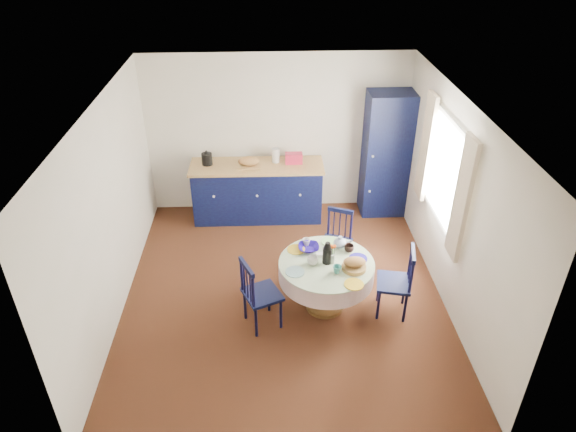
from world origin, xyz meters
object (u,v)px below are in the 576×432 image
mug_c (349,248)px  mug_d (306,242)px  chair_left (259,293)px  mug_a (313,261)px  mug_b (337,269)px  chair_far (336,241)px  pantry_cabinet (386,155)px  chair_right (397,281)px  dining_table (327,270)px  kitchen_counter (257,190)px  cobalt_bowl (309,248)px

mug_c → mug_d: size_ratio=1.20×
chair_left → mug_d: (0.59, 0.63, 0.26)m
mug_a → mug_b: bearing=-33.6°
mug_c → mug_b: bearing=-116.2°
mug_b → chair_far: bearing=82.2°
mug_a → mug_d: mug_a is taller
mug_d → pantry_cabinet: bearing=54.6°
pantry_cabinet → chair_right: pantry_cabinet is taller
dining_table → mug_d: dining_table is taller
chair_left → mug_c: size_ratio=7.81×
kitchen_counter → pantry_cabinet: (1.99, 0.10, 0.52)m
mug_c → mug_d: mug_c is taller
chair_right → mug_a: (-1.00, 0.10, 0.27)m
kitchen_counter → mug_a: size_ratio=16.11×
mug_d → chair_far: bearing=45.0°
chair_far → mug_a: bearing=-92.5°
chair_far → mug_b: (-0.14, -1.00, 0.29)m
pantry_cabinet → mug_b: size_ratio=19.60×
chair_right → mug_a: 1.04m
chair_right → cobalt_bowl: (-1.03, 0.38, 0.25)m
kitchen_counter → mug_d: (0.62, -1.84, 0.26)m
mug_c → kitchen_counter: bearing=119.4°
pantry_cabinet → mug_c: 2.28m
chair_left → mug_d: bearing=-67.1°
dining_table → cobalt_bowl: size_ratio=4.47×
kitchen_counter → dining_table: kitchen_counter is taller
dining_table → chair_left: 0.86m
chair_right → kitchen_counter: bearing=-132.4°
chair_right → mug_a: size_ratio=7.25×
chair_far → mug_b: chair_far is taller
chair_left → mug_c: 1.22m
kitchen_counter → chair_right: size_ratio=2.22×
pantry_cabinet → mug_c: bearing=-113.2°
cobalt_bowl → mug_c: bearing=-6.5°
pantry_cabinet → dining_table: size_ratio=1.74×
mug_a → mug_c: mug_a is taller
kitchen_counter → chair_far: (1.06, -1.39, -0.03)m
chair_far → kitchen_counter: bearing=150.5°
chair_left → dining_table: bearing=-95.7°
dining_table → mug_d: bearing=121.6°
mug_d → mug_a: bearing=-83.4°
mug_b → mug_d: 0.64m
kitchen_counter → cobalt_bowl: 2.05m
mug_a → mug_c: bearing=26.6°
chair_left → mug_a: 0.73m
chair_left → mug_d: chair_left is taller
dining_table → chair_left: bearing=-161.8°
chair_far → mug_a: 0.97m
pantry_cabinet → cobalt_bowl: bearing=-124.3°
mug_a → mug_b: (0.26, -0.18, -0.00)m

